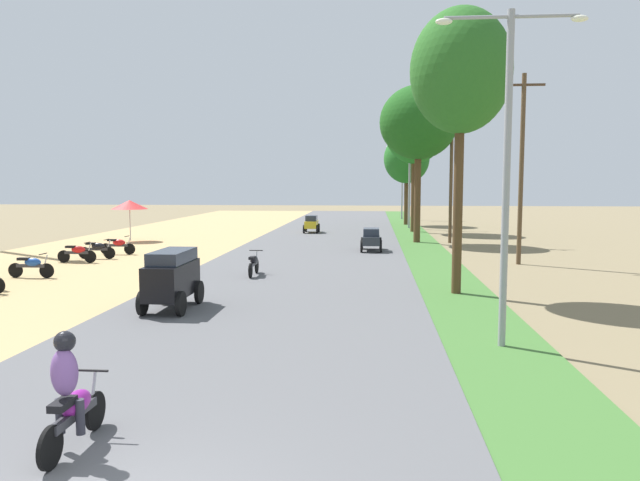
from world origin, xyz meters
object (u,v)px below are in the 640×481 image
median_tree_second (418,123)px  parked_motorbike_fourth (32,265)px  median_tree_nearest (461,72)px  median_tree_third (415,128)px  parked_motorbike_seventh (118,245)px  car_hatchback_yellow (311,223)px  utility_pole_near (521,166)px  parked_motorbike_sixth (97,248)px  car_sedan_charcoal (371,238)px  motorbike_ahead_second (71,394)px  motorbike_ahead_third (254,263)px  median_tree_fourth (407,159)px  streetlamp_near (507,155)px  vendor_umbrella (130,205)px  car_van_black (172,276)px  streetlamp_mid (409,175)px  utility_pole_far (451,160)px  parked_motorbike_fifth (77,252)px  streetlamp_far (402,176)px

median_tree_second → parked_motorbike_fourth: bearing=-135.9°
median_tree_nearest → median_tree_third: (0.25, 24.78, 0.44)m
parked_motorbike_seventh → car_hatchback_yellow: 16.10m
parked_motorbike_seventh → utility_pole_near: bearing=-4.5°
parked_motorbike_sixth → parked_motorbike_seventh: (0.27, 1.75, 0.00)m
median_tree_second → utility_pole_near: bearing=-67.0°
car_sedan_charcoal → motorbike_ahead_second: (-3.96, -24.14, 0.11)m
parked_motorbike_sixth → motorbike_ahead_third: motorbike_ahead_third is taller
median_tree_nearest → parked_motorbike_seventh: bearing=149.0°
motorbike_ahead_third → car_sedan_charcoal: bearing=63.0°
median_tree_fourth → motorbike_ahead_second: (-6.87, -44.51, -4.78)m
streetlamp_near → car_sedan_charcoal: streetlamp_near is taller
parked_motorbike_fourth → vendor_umbrella: bearing=97.9°
car_sedan_charcoal → parked_motorbike_sixth: bearing=-161.5°
parked_motorbike_fourth → streetlamp_near: (15.75, -8.19, 3.72)m
vendor_umbrella → car_van_black: bearing=-64.6°
median_tree_fourth → car_van_black: (-8.52, -35.54, -4.62)m
streetlamp_mid → motorbike_ahead_third: size_ratio=3.99×
vendor_umbrella → median_tree_fourth: median_tree_fourth is taller
parked_motorbike_fourth → parked_motorbike_seventh: 7.47m
streetlamp_mid → car_sedan_charcoal: streetlamp_mid is taller
median_tree_second → utility_pole_far: size_ratio=0.97×
utility_pole_far → motorbike_ahead_second: (-8.71, -29.46, -4.15)m
parked_motorbike_seventh → streetlamp_mid: (15.59, 18.96, 3.68)m
vendor_umbrella → motorbike_ahead_second: bearing=-69.0°
parked_motorbike_fifth → median_tree_nearest: 18.31m
median_tree_second → motorbike_ahead_second: size_ratio=5.20×
median_tree_second → streetlamp_far: size_ratio=1.29×
car_hatchback_yellow → median_tree_third: bearing=13.4°
parked_motorbike_fourth → vendor_umbrella: 14.38m
car_van_black → motorbike_ahead_third: size_ratio=1.34×
streetlamp_near → median_tree_nearest: bearing=91.2°
streetlamp_mid → motorbike_ahead_third: (-7.44, -25.22, -3.66)m
motorbike_ahead_third → utility_pole_near: bearing=23.1°
median_tree_second → median_tree_fourth: bearing=89.4°
parked_motorbike_fifth → streetlamp_near: streetlamp_near is taller
parked_motorbike_sixth → median_tree_fourth: size_ratio=0.23×
vendor_umbrella → streetlamp_mid: 21.64m
median_tree_nearest → car_sedan_charcoal: size_ratio=4.03×
streetlamp_near → parked_motorbike_seventh: bearing=134.9°
utility_pole_near → car_hatchback_yellow: 19.12m
parked_motorbike_fifth → median_tree_fourth: bearing=58.4°
parked_motorbike_fifth → streetlamp_far: streetlamp_far is taller
parked_motorbike_fifth → utility_pole_near: utility_pole_near is taller
median_tree_nearest → motorbike_ahead_second: (-6.76, -12.28, -6.28)m
vendor_umbrella → median_tree_nearest: 24.22m
median_tree_second → car_hatchback_yellow: bearing=138.8°
parked_motorbike_sixth → parked_motorbike_seventh: 1.77m
median_tree_nearest → streetlamp_mid: median_tree_nearest is taller
parked_motorbike_fourth → median_tree_fourth: (15.73, 30.42, 5.09)m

